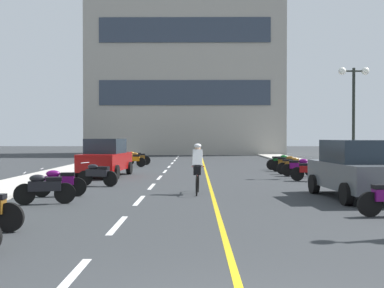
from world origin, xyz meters
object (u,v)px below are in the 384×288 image
at_px(motorcycle_10, 281,162).
at_px(parked_car_mid, 106,157).
at_px(motorcycle_11, 132,160).
at_px(parked_car_near, 355,169).
at_px(motorcycle_4, 59,182).
at_px(street_lamp_mid, 354,96).
at_px(cyclist_rider, 197,167).
at_px(motorcycle_3, 44,188).
at_px(motorcycle_6, 311,170).
at_px(motorcycle_5, 97,174).
at_px(motorcycle_12, 138,158).
at_px(motorcycle_9, 286,163).
at_px(motorcycle_8, 292,165).
at_px(motorcycle_13, 134,157).
at_px(motorcycle_7, 299,167).

bearing_deg(motorcycle_10, parked_car_mid, -152.83).
bearing_deg(motorcycle_11, motorcycle_10, -14.59).
height_order(parked_car_near, motorcycle_4, parked_car_near).
xyz_separation_m(street_lamp_mid, cyclist_rider, (-7.48, -6.84, -2.97)).
relative_size(motorcycle_3, motorcycle_6, 1.00).
relative_size(street_lamp_mid, motorcycle_4, 3.02).
distance_m(motorcycle_3, motorcycle_10, 16.98).
xyz_separation_m(motorcycle_5, cyclist_rider, (3.88, -2.45, 0.41)).
bearing_deg(motorcycle_12, motorcycle_9, -33.41).
distance_m(motorcycle_8, motorcycle_9, 1.77).
bearing_deg(motorcycle_8, cyclist_rider, -119.93).
height_order(motorcycle_5, motorcycle_13, same).
bearing_deg(motorcycle_4, motorcycle_11, 88.58).
height_order(motorcycle_7, motorcycle_13, same).
height_order(motorcycle_3, motorcycle_7, same).
distance_m(motorcycle_6, motorcycle_7, 2.47).
bearing_deg(parked_car_mid, motorcycle_5, -83.42).
height_order(parked_car_near, cyclist_rider, parked_car_near).
bearing_deg(motorcycle_5, motorcycle_9, 41.47).
bearing_deg(motorcycle_12, parked_car_near, -62.94).
relative_size(motorcycle_13, cyclist_rider, 0.95).
relative_size(motorcycle_5, motorcycle_11, 0.97).
xyz_separation_m(parked_car_near, motorcycle_4, (-9.33, 0.42, -0.44)).
distance_m(motorcycle_4, motorcycle_8, 13.16).
distance_m(street_lamp_mid, motorcycle_10, 6.48).
bearing_deg(motorcycle_5, motorcycle_8, 34.50).
bearing_deg(motorcycle_13, motorcycle_10, -33.32).
relative_size(motorcycle_7, motorcycle_9, 1.00).
height_order(motorcycle_4, motorcycle_8, same).
relative_size(motorcycle_9, cyclist_rider, 0.96).
relative_size(street_lamp_mid, motorcycle_9, 3.00).
xyz_separation_m(street_lamp_mid, motorcycle_8, (-2.60, 1.64, -3.39)).
relative_size(street_lamp_mid, motorcycle_5, 3.09).
xyz_separation_m(motorcycle_3, motorcycle_6, (9.26, 7.09, 0.00)).
xyz_separation_m(street_lamp_mid, motorcycle_7, (-2.54, 0.19, -3.39)).
distance_m(street_lamp_mid, motorcycle_12, 15.13).
distance_m(motorcycle_4, motorcycle_5, 3.32).
xyz_separation_m(motorcycle_7, motorcycle_13, (-9.40, 10.82, 0.00)).
xyz_separation_m(parked_car_near, cyclist_rider, (-4.89, 1.23, -0.03)).
bearing_deg(motorcycle_9, parked_car_near, -90.21).
height_order(motorcycle_8, cyclist_rider, cyclist_rider).
bearing_deg(motorcycle_11, motorcycle_9, -22.85).
height_order(motorcycle_9, motorcycle_10, same).
relative_size(parked_car_near, motorcycle_13, 2.58).
bearing_deg(motorcycle_13, cyclist_rider, -75.97).
bearing_deg(motorcycle_4, motorcycle_5, 80.47).
relative_size(motorcycle_6, motorcycle_9, 0.98).
bearing_deg(motorcycle_13, street_lamp_mid, -42.69).
relative_size(motorcycle_5, motorcycle_6, 0.99).
distance_m(parked_car_mid, motorcycle_10, 10.44).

